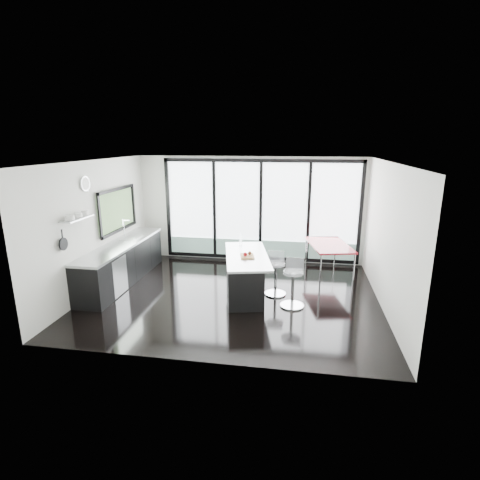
% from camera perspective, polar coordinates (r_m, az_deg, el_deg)
% --- Properties ---
extents(floor, '(6.00, 5.00, 0.00)m').
position_cam_1_polar(floor, '(8.04, -1.06, -8.47)').
color(floor, black).
rests_on(floor, ground).
extents(ceiling, '(6.00, 5.00, 0.00)m').
position_cam_1_polar(ceiling, '(7.39, -1.17, 11.89)').
color(ceiling, white).
rests_on(ceiling, wall_back).
extents(wall_back, '(6.00, 0.09, 2.80)m').
position_cam_1_polar(wall_back, '(9.96, 3.01, 3.81)').
color(wall_back, silver).
rests_on(wall_back, ground).
extents(wall_front, '(6.00, 0.00, 2.80)m').
position_cam_1_polar(wall_front, '(5.25, -6.08, -5.11)').
color(wall_front, silver).
rests_on(wall_front, ground).
extents(wall_left, '(0.26, 5.00, 2.80)m').
position_cam_1_polar(wall_left, '(8.83, -20.17, 3.38)').
color(wall_left, silver).
rests_on(wall_left, ground).
extents(wall_right, '(0.00, 5.00, 2.80)m').
position_cam_1_polar(wall_right, '(7.65, 21.57, 0.32)').
color(wall_right, silver).
rests_on(wall_right, ground).
extents(counter_cabinets, '(0.69, 3.24, 1.36)m').
position_cam_1_polar(counter_cabinets, '(9.06, -17.50, -3.30)').
color(counter_cabinets, black).
rests_on(counter_cabinets, floor).
extents(island, '(1.30, 2.21, 1.10)m').
position_cam_1_polar(island, '(8.06, 0.55, -5.09)').
color(island, black).
rests_on(island, floor).
extents(bar_stool_near, '(0.53, 0.53, 0.75)m').
position_cam_1_polar(bar_stool_near, '(7.48, 8.02, -7.37)').
color(bar_stool_near, silver).
rests_on(bar_stool_near, floor).
extents(bar_stool_far, '(0.47, 0.47, 0.71)m').
position_cam_1_polar(bar_stool_far, '(8.00, 5.45, -5.88)').
color(bar_stool_far, silver).
rests_on(bar_stool_far, floor).
extents(red_table, '(1.16, 1.65, 0.80)m').
position_cam_1_polar(red_table, '(9.26, 13.31, -3.01)').
color(red_table, maroon).
rests_on(red_table, floor).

